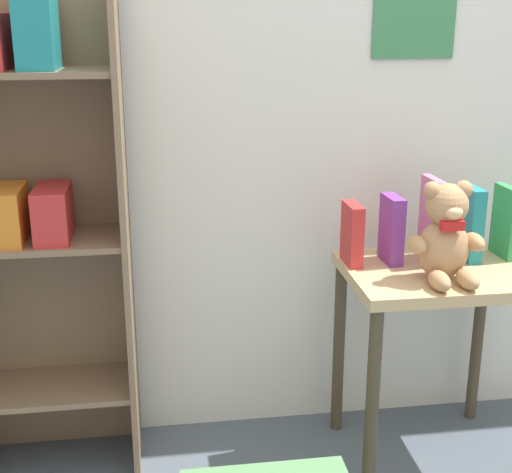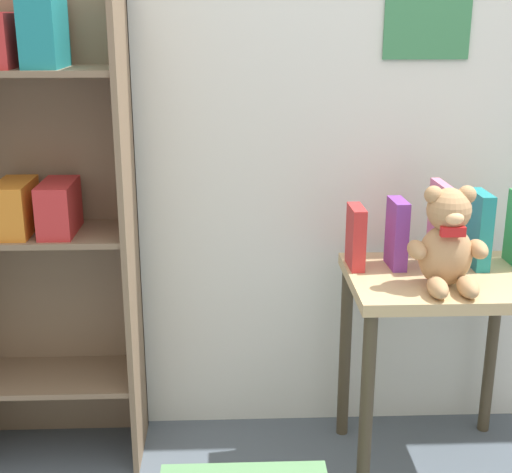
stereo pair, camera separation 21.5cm
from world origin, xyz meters
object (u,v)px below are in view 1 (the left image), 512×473
object	(u,v)px
book_standing_pink	(431,220)
bookshelf_side	(33,208)
teddy_bear	(446,236)
book_standing_red	(352,234)
book_standing_purple	(392,229)
display_table	(435,304)
book_standing_green	(505,222)
book_standing_teal	(469,223)

from	to	relation	value
book_standing_pink	bookshelf_side	bearing A→B (deg)	174.43
book_standing_pink	teddy_bear	bearing A→B (deg)	-99.65
bookshelf_side	book_standing_red	size ratio (longest dim) A/B	7.95
book_standing_red	book_standing_purple	world-z (taller)	book_standing_purple
teddy_bear	book_standing_red	xyz separation A→B (m)	(-0.23, 0.18, -0.04)
display_table	teddy_bear	size ratio (longest dim) A/B	2.23
teddy_bear	book_standing_purple	world-z (taller)	teddy_bear
bookshelf_side	teddy_bear	world-z (taller)	bookshelf_side
bookshelf_side	book_standing_purple	distance (m)	1.10
book_standing_purple	book_standing_green	world-z (taller)	book_standing_green
book_standing_green	book_standing_red	bearing A→B (deg)	178.63
teddy_bear	book_standing_teal	bearing A→B (deg)	48.98
book_standing_green	bookshelf_side	bearing A→B (deg)	175.75
book_standing_pink	book_standing_teal	xyz separation A→B (m)	(0.13, 0.00, -0.02)
teddy_bear	book_standing_purple	distance (m)	0.21
display_table	book_standing_teal	world-z (taller)	book_standing_teal
teddy_bear	book_standing_green	size ratio (longest dim) A/B	1.29
book_standing_pink	book_standing_green	world-z (taller)	book_standing_pink
book_standing_pink	book_standing_teal	size ratio (longest dim) A/B	1.13
book_standing_red	book_standing_purple	xyz separation A→B (m)	(0.13, -0.00, 0.01)
book_standing_purple	book_standing_pink	world-z (taller)	book_standing_pink
book_standing_green	display_table	bearing A→B (deg)	-162.13
bookshelf_side	book_standing_pink	xyz separation A→B (m)	(1.22, -0.08, -0.07)
bookshelf_side	book_standing_green	bearing A→B (deg)	-2.84
book_standing_pink	book_standing_teal	distance (m)	0.13
display_table	book_standing_pink	xyz separation A→B (m)	(0.00, 0.08, 0.25)
bookshelf_side	book_standing_red	distance (m)	0.98
bookshelf_side	book_standing_purple	xyz separation A→B (m)	(1.10, -0.08, -0.09)
book_standing_teal	book_standing_green	bearing A→B (deg)	1.73
bookshelf_side	book_standing_pink	world-z (taller)	bookshelf_side
book_standing_pink	book_standing_purple	bearing A→B (deg)	175.86
teddy_bear	bookshelf_side	bearing A→B (deg)	168.12
bookshelf_side	display_table	world-z (taller)	bookshelf_side
bookshelf_side	display_table	xyz separation A→B (m)	(1.22, -0.16, -0.32)
book_standing_purple	book_standing_pink	bearing A→B (deg)	-4.82
book_standing_teal	book_standing_green	size ratio (longest dim) A/B	1.02
book_standing_pink	book_standing_green	distance (m)	0.25
book_standing_red	display_table	bearing A→B (deg)	-20.30
display_table	book_standing_teal	size ratio (longest dim) A/B	2.80
display_table	teddy_bear	distance (m)	0.27
display_table	book_standing_pink	distance (m)	0.27
book_standing_red	book_standing_green	bearing A→B (deg)	-1.05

